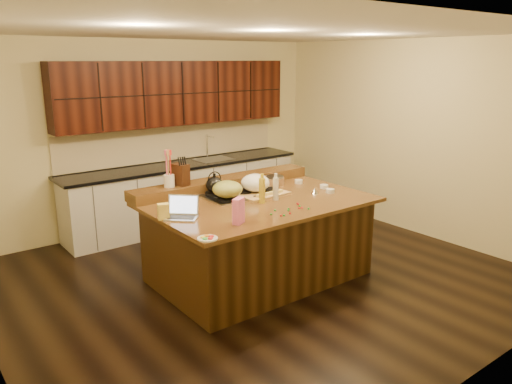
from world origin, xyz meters
TOP-DOWN VIEW (x-y plane):
  - room at (0.00, 0.00)m, footprint 5.52×5.02m
  - island at (0.00, 0.00)m, footprint 2.40×1.60m
  - back_ledge at (0.00, 0.70)m, footprint 2.40×0.30m
  - cooktop at (0.00, 0.30)m, footprint 0.92×0.52m
  - back_counter at (0.30, 2.23)m, footprint 3.70×0.66m
  - kettle at (-0.30, 0.43)m, footprint 0.25×0.25m
  - green_bowl at (-0.30, 0.17)m, footprint 0.37×0.37m
  - laptop at (-0.98, -0.04)m, footprint 0.39×0.38m
  - oil_bottle at (-0.04, -0.11)m, footprint 0.08×0.08m
  - vinegar_bottle at (0.15, -0.11)m, footprint 0.07×0.07m
  - wooden_tray at (0.14, 0.22)m, footprint 0.59×0.47m
  - ramekin_a at (0.85, -0.26)m, footprint 0.13×0.13m
  - ramekin_b at (0.94, -0.07)m, footprint 0.11×0.11m
  - ramekin_c at (0.86, 0.30)m, footprint 0.11×0.11m
  - strainer_bowl at (0.58, 0.43)m, footprint 0.30×0.30m
  - kitchen_timer at (0.67, -0.18)m, footprint 0.11×0.11m
  - pink_bag at (-0.65, -0.53)m, footprint 0.15×0.13m
  - candy_plate at (-1.11, -0.71)m, footprint 0.20×0.20m
  - package_box at (-1.15, 0.02)m, footprint 0.13×0.11m
  - utensil_crock at (-0.72, 0.70)m, footprint 0.14×0.14m
  - knife_block at (-0.58, 0.70)m, footprint 0.17×0.22m
  - gumdrop_0 at (0.13, -0.52)m, footprint 0.02×0.02m
  - gumdrop_1 at (0.02, -0.47)m, footprint 0.02×0.02m
  - gumdrop_2 at (0.03, -0.47)m, footprint 0.02×0.02m
  - gumdrop_3 at (-0.16, -0.62)m, footprint 0.02×0.02m
  - gumdrop_4 at (0.21, -0.41)m, footprint 0.02×0.02m
  - gumdrop_5 at (-0.01, -0.51)m, footprint 0.02×0.02m
  - gumdrop_6 at (0.22, -0.39)m, footprint 0.02×0.02m
  - gumdrop_7 at (-0.12, -0.43)m, footprint 0.02×0.02m
  - gumdrop_8 at (-0.07, -0.60)m, footprint 0.02×0.02m
  - gumdrop_9 at (0.19, -0.60)m, footprint 0.02×0.02m
  - gumdrop_10 at (-0.19, -0.61)m, footprint 0.02×0.02m
  - gumdrop_11 at (0.18, -0.47)m, footprint 0.02×0.02m
  - gumdrop_12 at (0.16, -0.54)m, footprint 0.02×0.02m
  - gumdrop_13 at (-0.24, -0.51)m, footprint 0.02×0.02m

SIDE VIEW (x-z plane):
  - island at x=0.00m, z-range 0.00..0.92m
  - candy_plate at x=-1.11m, z-range 0.92..0.93m
  - gumdrop_0 at x=0.13m, z-range 0.92..0.94m
  - gumdrop_1 at x=0.02m, z-range 0.92..0.94m
  - gumdrop_2 at x=0.03m, z-range 0.92..0.94m
  - gumdrop_3 at x=-0.16m, z-range 0.92..0.94m
  - gumdrop_4 at x=0.21m, z-range 0.92..0.94m
  - gumdrop_5 at x=-0.01m, z-range 0.92..0.94m
  - gumdrop_6 at x=0.22m, z-range 0.92..0.94m
  - gumdrop_7 at x=-0.12m, z-range 0.92..0.94m
  - gumdrop_8 at x=-0.07m, z-range 0.92..0.94m
  - gumdrop_9 at x=0.19m, z-range 0.92..0.94m
  - gumdrop_10 at x=-0.19m, z-range 0.92..0.94m
  - gumdrop_11 at x=0.18m, z-range 0.92..0.94m
  - gumdrop_12 at x=0.16m, z-range 0.92..0.94m
  - gumdrop_13 at x=-0.24m, z-range 0.92..0.94m
  - cooktop at x=0.00m, z-range 0.91..0.96m
  - ramekin_a at x=0.85m, z-range 0.92..0.96m
  - ramekin_b at x=0.94m, z-range 0.92..0.96m
  - ramekin_c at x=0.86m, z-range 0.92..0.96m
  - kitchen_timer at x=0.67m, z-range 0.92..0.99m
  - strainer_bowl at x=0.58m, z-range 0.92..1.01m
  - laptop at x=-0.98m, z-range 0.87..1.08m
  - back_ledge at x=0.00m, z-range 0.92..1.04m
  - back_counter at x=0.30m, z-range -0.22..2.18m
  - package_box at x=-1.15m, z-range 0.92..1.07m
  - wooden_tray at x=0.14m, z-range 0.91..1.14m
  - pink_bag at x=-0.65m, z-range 0.92..1.17m
  - vinegar_bottle at x=0.15m, z-range 0.92..1.17m
  - oil_bottle at x=-0.04m, z-range 0.92..1.19m
  - kettle at x=-0.30m, z-range 0.97..1.15m
  - green_bowl at x=-0.30m, z-range 0.97..1.15m
  - utensil_crock at x=-0.72m, z-range 1.04..1.18m
  - knife_block at x=-0.58m, z-range 1.04..1.28m
  - room at x=0.00m, z-range -0.01..2.71m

